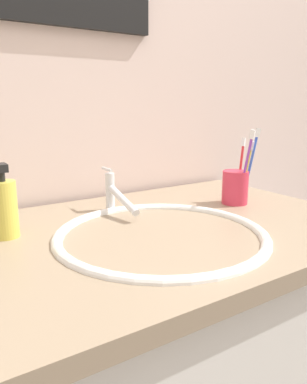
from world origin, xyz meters
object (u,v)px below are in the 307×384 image
toothbrush_purple (246,163)px  toothbrush_blue (251,161)px  toothbrush_cup (235,187)px  soap_dispenser (4,208)px  faucet (115,194)px  toothbrush_red (241,165)px  toothbrush_yellow (247,168)px

toothbrush_purple → toothbrush_blue: toothbrush_blue is taller
toothbrush_cup → soap_dispenser: bearing=173.8°
toothbrush_purple → faucet: bearing=157.5°
toothbrush_red → toothbrush_cup: bearing=-157.4°
faucet → toothbrush_yellow: 0.36m
toothbrush_purple → toothbrush_red: bearing=58.5°
toothbrush_cup → soap_dispenser: (-0.60, 0.07, 0.02)m
toothbrush_yellow → toothbrush_purple: (-0.01, -0.00, 0.02)m
toothbrush_cup → soap_dispenser: size_ratio=0.59×
toothbrush_yellow → toothbrush_purple: 0.02m
toothbrush_blue → toothbrush_red: size_ratio=1.16×
faucet → toothbrush_yellow: size_ratio=1.02×
toothbrush_cup → toothbrush_purple: 0.08m
toothbrush_red → toothbrush_yellow: bearing=-117.7°
soap_dispenser → toothbrush_blue: bearing=-8.0°
faucet → toothbrush_red: 0.37m
toothbrush_purple → toothbrush_blue: (0.03, 0.01, 0.00)m
toothbrush_cup → toothbrush_red: size_ratio=0.52×
faucet → toothbrush_purple: 0.36m
toothbrush_yellow → toothbrush_blue: 0.03m
toothbrush_yellow → toothbrush_purple: size_ratio=0.85×
toothbrush_blue → toothbrush_red: bearing=89.9°
toothbrush_cup → toothbrush_purple: size_ratio=0.46×
faucet → toothbrush_blue: size_ratio=0.86×
faucet → soap_dispenser: (-0.28, -0.04, 0.01)m
toothbrush_blue → soap_dispenser: bearing=172.0°
toothbrush_cup → toothbrush_purple: bearing=-84.7°
faucet → toothbrush_cup: bearing=-17.4°
faucet → toothbrush_blue: 0.38m
toothbrush_cup → faucet: bearing=162.6°
toothbrush_red → toothbrush_blue: bearing=-90.1°
faucet → toothbrush_red: size_ratio=1.00×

